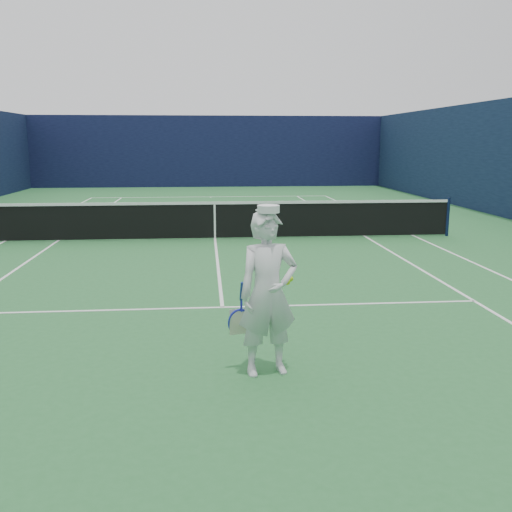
% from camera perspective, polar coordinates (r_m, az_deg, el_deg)
% --- Properties ---
extents(ground, '(80.00, 80.00, 0.00)m').
position_cam_1_polar(ground, '(15.25, -4.12, 1.68)').
color(ground, '#276632').
rests_on(ground, ground).
extents(court_markings, '(11.03, 23.83, 0.01)m').
position_cam_1_polar(court_markings, '(15.25, -4.12, 1.69)').
color(court_markings, white).
rests_on(court_markings, ground).
extents(windscreen_fence, '(20.12, 36.12, 4.00)m').
position_cam_1_polar(windscreen_fence, '(15.05, -4.23, 9.21)').
color(windscreen_fence, black).
rests_on(windscreen_fence, ground).
extents(tennis_net, '(12.88, 0.09, 1.07)m').
position_cam_1_polar(tennis_net, '(15.17, -4.15, 3.75)').
color(tennis_net, '#141E4C').
rests_on(tennis_net, ground).
extents(tennis_player, '(0.84, 0.57, 1.90)m').
position_cam_1_polar(tennis_player, '(6.28, 1.20, -3.74)').
color(tennis_player, white).
rests_on(tennis_player, ground).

